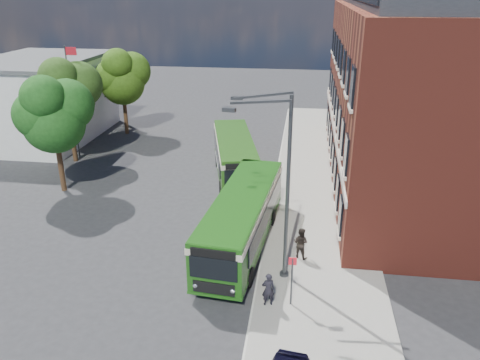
# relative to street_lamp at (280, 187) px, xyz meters

# --- Properties ---
(ground) EXTENTS (120.00, 120.00, 0.00)m
(ground) POSITION_rel_street_lamp_xyz_m (-4.84, 2.00, -4.79)
(ground) COLOR #2B2B2E
(ground) RESTS_ON ground
(pavement) EXTENTS (6.00, 48.00, 0.15)m
(pavement) POSITION_rel_street_lamp_xyz_m (2.16, 10.00, -4.72)
(pavement) COLOR gray
(pavement) RESTS_ON ground
(kerb_line) EXTENTS (0.12, 48.00, 0.01)m
(kerb_line) POSITION_rel_street_lamp_xyz_m (-0.89, 10.00, -4.79)
(kerb_line) COLOR beige
(kerb_line) RESTS_ON ground
(brick_office) EXTENTS (12.10, 26.00, 14.20)m
(brick_office) POSITION_rel_street_lamp_xyz_m (9.16, 14.00, 2.18)
(brick_office) COLOR maroon
(brick_office) RESTS_ON ground
(white_building) EXTENTS (9.40, 13.40, 7.30)m
(white_building) POSITION_rel_street_lamp_xyz_m (-22.84, 20.00, -1.13)
(white_building) COLOR silver
(white_building) RESTS_ON ground
(flagpole) EXTENTS (0.95, 0.10, 9.00)m
(flagpole) POSITION_rel_street_lamp_xyz_m (-17.29, 15.00, 0.15)
(flagpole) COLOR #383B3D
(flagpole) RESTS_ON ground
(street_lamp) EXTENTS (2.96, 2.38, 9.00)m
(street_lamp) POSITION_rel_street_lamp_xyz_m (0.00, 0.00, 0.00)
(street_lamp) COLOR #383B3D
(street_lamp) RESTS_ON ground
(bus_stop_sign) EXTENTS (0.35, 0.08, 2.52)m
(bus_stop_sign) POSITION_rel_street_lamp_xyz_m (0.76, -2.20, -3.28)
(bus_stop_sign) COLOR #383B3D
(bus_stop_sign) RESTS_ON ground
(bus_front) EXTENTS (3.60, 11.23, 3.02)m
(bus_front) POSITION_rel_street_lamp_xyz_m (-2.07, 2.80, -2.96)
(bus_front) COLOR #1C5413
(bus_front) RESTS_ON ground
(bus_rear) EXTENTS (4.81, 10.37, 3.02)m
(bus_rear) POSITION_rel_street_lamp_xyz_m (-3.98, 12.68, -2.96)
(bus_rear) COLOR #275617
(bus_rear) RESTS_ON ground
(pedestrian_a) EXTENTS (0.67, 0.54, 1.59)m
(pedestrian_a) POSITION_rel_street_lamp_xyz_m (-0.24, -2.37, -3.85)
(pedestrian_a) COLOR black
(pedestrian_a) RESTS_ON pavement
(pedestrian_b) EXTENTS (1.00, 0.91, 1.68)m
(pedestrian_b) POSITION_rel_street_lamp_xyz_m (1.09, 1.76, -3.80)
(pedestrian_b) COLOR black
(pedestrian_b) RESTS_ON pavement
(tree_left) EXTENTS (4.80, 4.57, 8.11)m
(tree_left) POSITION_rel_street_lamp_xyz_m (-15.31, 8.43, 0.71)
(tree_left) COLOR #3C2715
(tree_left) RESTS_ON ground
(tree_mid) EXTENTS (4.96, 4.72, 8.38)m
(tree_mid) POSITION_rel_street_lamp_xyz_m (-17.25, 14.16, 0.89)
(tree_mid) COLOR #3C2715
(tree_mid) RESTS_ON ground
(tree_right) EXTENTS (4.79, 4.55, 8.09)m
(tree_right) POSITION_rel_street_lamp_xyz_m (-15.86, 22.11, 0.70)
(tree_right) COLOR #3C2715
(tree_right) RESTS_ON ground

